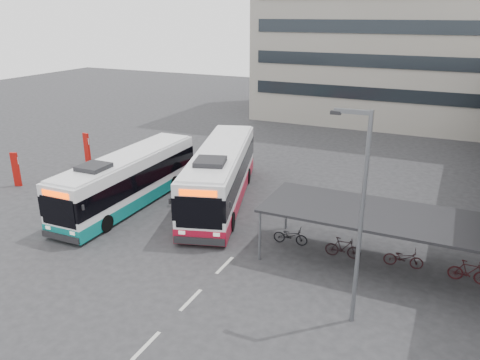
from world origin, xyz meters
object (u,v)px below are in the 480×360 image
at_px(bus_main, 221,175).
at_px(lamp_post, 359,208).
at_px(bus_teal, 128,180).
at_px(pedestrian, 183,190).

bearing_deg(bus_main, lamp_post, -58.06).
distance_m(bus_teal, lamp_post, 15.70).
relative_size(bus_main, lamp_post, 1.57).
bearing_deg(lamp_post, bus_main, 137.80).
bearing_deg(lamp_post, pedestrian, 147.46).
bearing_deg(pedestrian, bus_teal, 149.46).
height_order(bus_teal, lamp_post, lamp_post).
xyz_separation_m(bus_main, lamp_post, (9.67, -8.29, 2.85)).
relative_size(bus_main, bus_teal, 1.11).
height_order(bus_main, pedestrian, bus_main).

